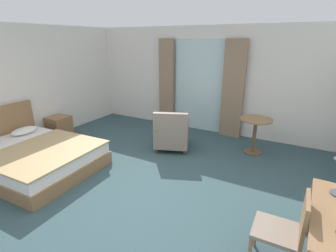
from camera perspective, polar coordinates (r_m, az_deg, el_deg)
The scene contains 11 objects.
ground at distance 4.30m, azimuth -7.49°, elevation -13.32°, with size 6.79×6.67×0.10m, color #334C51.
wall_back at distance 6.43m, azimuth 8.57°, elevation 10.25°, with size 6.39×0.12×2.56m, color silver.
wall_left at distance 6.16m, azimuth -32.59°, elevation 7.11°, with size 0.12×6.27×2.56m, color silver.
balcony_glass_door at distance 6.43m, azimuth 7.08°, elevation 8.93°, with size 1.32×0.02×2.25m, color silver.
curtain_panel_left at distance 6.71m, azimuth -0.32°, elevation 9.55°, with size 0.41×0.10×2.26m, color #897056.
curtain_panel_right at distance 6.06m, azimuth 14.52°, elevation 7.92°, with size 0.50×0.10×2.26m, color #897056.
bed at distance 5.21m, azimuth -28.68°, elevation -5.99°, with size 2.27×1.78×1.00m.
nightstand at distance 6.56m, azimuth -23.40°, elevation -0.18°, with size 0.44×0.47×0.51m.
desk_chair at distance 2.87m, azimuth 25.27°, elevation -20.36°, with size 0.46×0.42×0.89m.
armchair_by_window at distance 5.32m, azimuth 0.85°, elevation -1.82°, with size 0.91×0.94×0.87m.
round_cafe_table at distance 5.38m, azimuth 19.17°, elevation -0.42°, with size 0.64×0.64×0.74m.
Camera 1 is at (2.22, -2.88, 2.24)m, focal length 26.89 mm.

